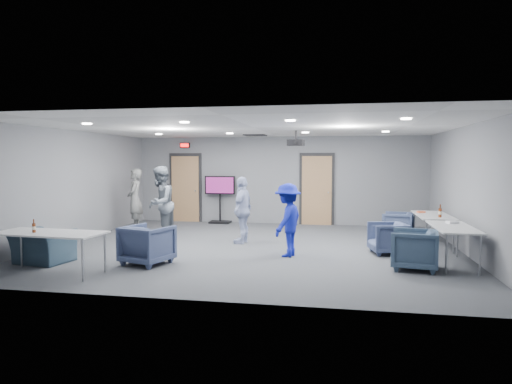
% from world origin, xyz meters
% --- Properties ---
extents(floor, '(9.00, 9.00, 0.00)m').
position_xyz_m(floor, '(0.00, 0.00, 0.00)').
color(floor, '#3A3D42').
rests_on(floor, ground).
extents(ceiling, '(9.00, 9.00, 0.00)m').
position_xyz_m(ceiling, '(0.00, 0.00, 2.70)').
color(ceiling, silver).
rests_on(ceiling, wall_back).
extents(wall_back, '(9.00, 0.02, 2.70)m').
position_xyz_m(wall_back, '(0.00, 4.00, 1.35)').
color(wall_back, slate).
rests_on(wall_back, floor).
extents(wall_front, '(9.00, 0.02, 2.70)m').
position_xyz_m(wall_front, '(0.00, -4.00, 1.35)').
color(wall_front, slate).
rests_on(wall_front, floor).
extents(wall_left, '(0.02, 8.00, 2.70)m').
position_xyz_m(wall_left, '(-4.50, 0.00, 1.35)').
color(wall_left, slate).
rests_on(wall_left, floor).
extents(wall_right, '(0.02, 8.00, 2.70)m').
position_xyz_m(wall_right, '(4.50, 0.00, 1.35)').
color(wall_right, slate).
rests_on(wall_right, floor).
extents(door_left, '(1.06, 0.17, 2.24)m').
position_xyz_m(door_left, '(-3.00, 3.95, 1.07)').
color(door_left, black).
rests_on(door_left, wall_back).
extents(door_right, '(1.06, 0.17, 2.24)m').
position_xyz_m(door_right, '(1.20, 3.95, 1.07)').
color(door_right, black).
rests_on(door_right, wall_back).
extents(exit_sign, '(0.32, 0.08, 0.16)m').
position_xyz_m(exit_sign, '(-3.00, 3.93, 2.45)').
color(exit_sign, black).
rests_on(exit_sign, wall_back).
extents(hvac_diffuser, '(0.60, 0.60, 0.03)m').
position_xyz_m(hvac_diffuser, '(-0.50, 2.80, 2.69)').
color(hvac_diffuser, black).
rests_on(hvac_diffuser, ceiling).
extents(downlights, '(6.18, 3.78, 0.02)m').
position_xyz_m(downlights, '(0.00, 0.00, 2.68)').
color(downlights, white).
rests_on(downlights, ceiling).
extents(person_a, '(0.57, 0.72, 1.73)m').
position_xyz_m(person_a, '(-3.82, 1.98, 0.87)').
color(person_a, gray).
rests_on(person_a, floor).
extents(person_b, '(0.72, 0.91, 1.83)m').
position_xyz_m(person_b, '(-2.46, 0.52, 0.91)').
color(person_b, slate).
rests_on(person_b, floor).
extents(person_c, '(0.53, 0.98, 1.59)m').
position_xyz_m(person_c, '(-0.38, 0.50, 0.79)').
color(person_c, '#B0BDE3').
rests_on(person_c, floor).
extents(person_d, '(0.80, 1.09, 1.50)m').
position_xyz_m(person_d, '(0.85, -0.81, 0.75)').
color(person_d, '#1923A4').
rests_on(person_d, floor).
extents(chair_right_a, '(0.87, 0.85, 0.66)m').
position_xyz_m(chair_right_a, '(3.35, 1.88, 0.33)').
color(chair_right_a, '#3E4A6B').
rests_on(chair_right_a, floor).
extents(chair_right_b, '(0.86, 0.85, 0.67)m').
position_xyz_m(chair_right_b, '(2.90, -0.18, 0.33)').
color(chair_right_b, '#3C4768').
rests_on(chair_right_b, floor).
extents(chair_right_c, '(0.92, 0.90, 0.73)m').
position_xyz_m(chair_right_c, '(3.23, -1.52, 0.36)').
color(chair_right_c, '#35465C').
rests_on(chair_right_c, floor).
extents(chair_front_a, '(1.01, 1.03, 0.75)m').
position_xyz_m(chair_front_a, '(-1.69, -2.00, 0.38)').
color(chair_front_a, '#3D4869').
rests_on(chair_front_a, floor).
extents(chair_front_b, '(1.09, 0.99, 0.63)m').
position_xyz_m(chair_front_b, '(-3.73, -2.26, 0.32)').
color(chair_front_b, '#314555').
rests_on(chair_front_b, floor).
extents(table_right_a, '(0.72, 1.73, 0.73)m').
position_xyz_m(table_right_a, '(4.00, 0.90, 0.68)').
color(table_right_a, silver).
rests_on(table_right_a, floor).
extents(table_right_b, '(0.71, 1.69, 0.73)m').
position_xyz_m(table_right_b, '(4.00, -1.00, 0.68)').
color(table_right_b, silver).
rests_on(table_right_b, floor).
extents(table_front_left, '(1.96, 0.92, 0.73)m').
position_xyz_m(table_front_left, '(-3.05, -3.00, 0.69)').
color(table_front_left, silver).
rests_on(table_front_left, floor).
extents(bottle_front, '(0.06, 0.06, 0.23)m').
position_xyz_m(bottle_front, '(-3.28, -3.09, 0.82)').
color(bottle_front, '#602810').
rests_on(bottle_front, table_front_left).
extents(bottle_right, '(0.07, 0.07, 0.28)m').
position_xyz_m(bottle_right, '(4.05, 0.41, 0.83)').
color(bottle_right, '#602810').
rests_on(bottle_right, table_right_a).
extents(snack_box, '(0.20, 0.16, 0.04)m').
position_xyz_m(snack_box, '(3.79, 1.23, 0.75)').
color(snack_box, '#DE5D37').
rests_on(snack_box, table_right_a).
extents(wrapper, '(0.25, 0.21, 0.05)m').
position_xyz_m(wrapper, '(4.09, -0.57, 0.75)').
color(wrapper, silver).
rests_on(wrapper, table_right_b).
extents(tv_stand, '(0.97, 0.46, 1.48)m').
position_xyz_m(tv_stand, '(-1.80, 3.75, 0.84)').
color(tv_stand, black).
rests_on(tv_stand, floor).
extents(projector, '(0.42, 0.39, 0.37)m').
position_xyz_m(projector, '(0.83, 1.06, 2.40)').
color(projector, black).
rests_on(projector, ceiling).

